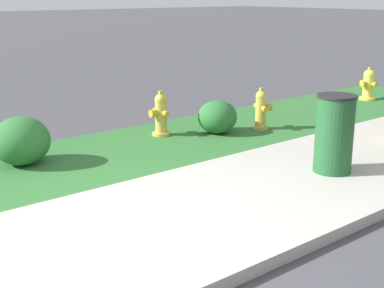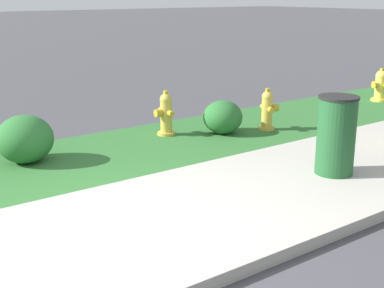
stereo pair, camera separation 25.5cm
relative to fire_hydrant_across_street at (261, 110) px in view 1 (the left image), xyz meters
name	(u,v)px [view 1 (the left image)]	position (x,y,z in m)	size (l,w,h in m)	color
ground_plane	(124,233)	(-3.81, -1.95, -0.32)	(120.00, 120.00, 0.00)	#424247
sidewalk_pavement	(124,232)	(-3.81, -1.95, -0.32)	(18.00, 2.36, 0.01)	#ADA89E
grass_verge	(27,171)	(-3.81, 0.34, -0.32)	(18.00, 2.22, 0.01)	#2D662D
street_curb	(213,282)	(-3.81, -3.21, -0.26)	(18.00, 0.16, 0.12)	#ADA89E
fire_hydrant_across_street	(261,110)	(0.00, 0.00, 0.00)	(0.33, 0.36, 0.68)	gold
fire_hydrant_by_grass_verge	(368,84)	(3.53, 0.36, -0.01)	(0.38, 0.40, 0.67)	yellow
fire_hydrant_at_driveway	(161,114)	(-1.50, 0.70, 0.01)	(0.33, 0.36, 0.70)	gold
trash_bin	(334,134)	(-0.87, -2.07, 0.16)	(0.48, 0.48, 0.97)	#1E5128
shrub_bush_far_verge	(217,117)	(-0.72, 0.25, -0.06)	(0.62, 0.62, 0.53)	#28662D
shrub_bush_near_lamp	(21,141)	(-3.74, 0.63, -0.01)	(0.74, 0.74, 0.63)	#28662D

